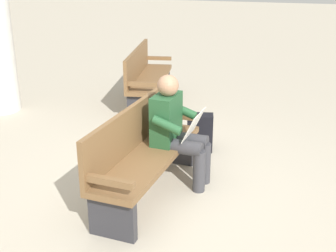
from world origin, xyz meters
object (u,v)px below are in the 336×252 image
bench_near (142,152)px  backpack (200,133)px  bench_far (146,76)px  person_seated (176,128)px

bench_near → backpack: size_ratio=3.90×
bench_far → bench_near: bearing=8.9°
backpack → bench_far: size_ratio=0.25×
bench_near → backpack: bench_near is taller
bench_near → bench_far: 2.97m
bench_far → backpack: bearing=28.9°
bench_near → person_seated: 0.45m
backpack → bench_far: bearing=-142.8°
person_seated → backpack: size_ratio=2.50×
backpack → person_seated: bearing=-4.8°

